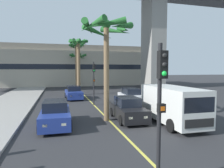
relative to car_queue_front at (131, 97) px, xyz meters
The scene contains 13 objects.
lane_stripe_center 5.19m from the car_queue_front, 136.90° to the left, with size 0.14×56.00×0.01m, color #DBCC4C.
pier_building_backdrop 26.27m from the car_queue_front, 98.29° to the left, with size 35.08×8.04×8.43m.
car_queue_front is the anchor object (origin of this frame).
car_queue_second 9.58m from the car_queue_front, 139.38° to the right, with size 1.87×4.12×1.56m.
car_queue_third 7.20m from the car_queue_front, 138.21° to the left, with size 1.96×4.16×1.56m.
car_queue_fourth 6.40m from the car_queue_front, 112.80° to the right, with size 1.94×4.16×1.56m.
delivery_van 7.66m from the car_queue_front, 90.89° to the right, with size 2.21×5.27×2.36m.
traffic_light_median_near 14.52m from the car_queue_front, 107.38° to the right, with size 0.24×0.37×4.20m.
traffic_light_median_far 4.26m from the car_queue_front, behind, with size 0.24×0.37×4.20m.
palm_tree_near_median 10.74m from the car_queue_front, 118.04° to the left, with size 2.63×2.68×7.54m.
palm_tree_mid_median 16.37m from the car_queue_front, 105.51° to the left, with size 2.52×2.62×7.84m.
palm_tree_far_median 21.12m from the car_queue_front, 99.36° to the left, with size 3.32×3.46×6.55m.
palm_tree_farthest_median 8.52m from the car_queue_front, 124.30° to the right, with size 3.66×3.68×6.73m.
Camera 1 is at (-3.29, 1.79, 3.48)m, focal length 31.96 mm.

